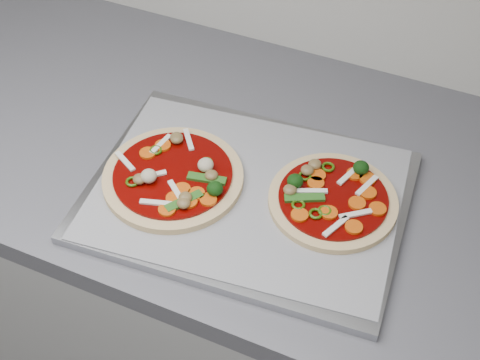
% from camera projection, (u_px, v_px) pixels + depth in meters
% --- Properties ---
extents(base_cabinet, '(3.60, 0.60, 0.86)m').
position_uv_depth(base_cabinet, '(345.00, 353.00, 1.34)').
color(base_cabinet, '#B1B0AE').
rests_on(base_cabinet, ground).
extents(countertop, '(3.60, 0.60, 0.04)m').
position_uv_depth(countertop, '(379.00, 207.00, 1.01)').
color(countertop, '#58575E').
rests_on(countertop, base_cabinet).
extents(baking_tray, '(0.49, 0.37, 0.02)m').
position_uv_depth(baking_tray, '(247.00, 196.00, 0.99)').
color(baking_tray, '#95969B').
rests_on(baking_tray, countertop).
extents(parchment, '(0.47, 0.37, 0.00)m').
position_uv_depth(parchment, '(247.00, 193.00, 0.99)').
color(parchment, '#9B9AA0').
rests_on(parchment, baking_tray).
extents(pizza_left, '(0.26, 0.26, 0.04)m').
position_uv_depth(pizza_left, '(174.00, 177.00, 0.99)').
color(pizza_left, '#D5B281').
rests_on(pizza_left, parchment).
extents(pizza_right, '(0.22, 0.22, 0.03)m').
position_uv_depth(pizza_right, '(332.00, 198.00, 0.97)').
color(pizza_right, '#D5B281').
rests_on(pizza_right, parchment).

